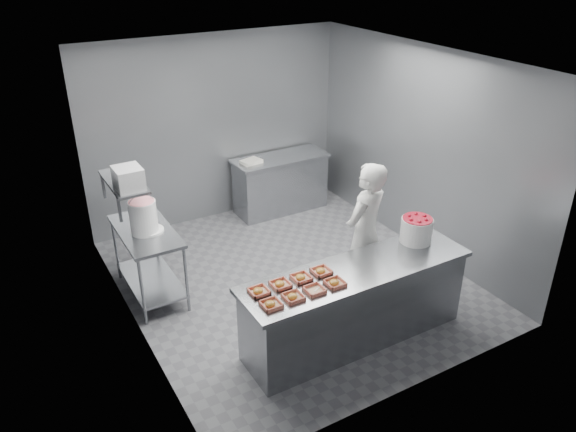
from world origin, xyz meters
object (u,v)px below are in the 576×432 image
(tray_2, at_px, (315,290))
(tray_6, at_px, (301,278))
(tray_5, at_px, (280,284))
(tray_1, at_px, (293,297))
(back_counter, at_px, (280,183))
(tray_0, at_px, (271,304))
(tray_3, at_px, (335,283))
(strawberry_tub, at_px, (416,229))
(service_counter, at_px, (355,304))
(glaze_bucket, at_px, (143,216))
(worker, at_px, (365,234))
(tray_4, at_px, (259,291))
(appliance, at_px, (128,178))
(prep_table, at_px, (148,252))
(tray_7, at_px, (321,271))

(tray_2, distance_m, tray_6, 0.25)
(tray_5, xyz_separation_m, tray_6, (0.24, 0.00, 0.00))
(tray_1, bearing_deg, back_counter, 62.56)
(tray_0, relative_size, tray_3, 1.00)
(strawberry_tub, bearing_deg, tray_1, -171.19)
(service_counter, xyz_separation_m, tray_1, (-0.85, -0.12, 0.47))
(service_counter, bearing_deg, glaze_bucket, 131.46)
(back_counter, relative_size, tray_1, 8.01)
(tray_2, xyz_separation_m, tray_5, (-0.24, 0.25, 0.00))
(tray_1, height_order, glaze_bucket, glaze_bucket)
(worker, distance_m, strawberry_tub, 0.61)
(tray_1, relative_size, tray_4, 1.00)
(appliance, bearing_deg, prep_table, 55.44)
(tray_0, bearing_deg, service_counter, 6.47)
(tray_5, relative_size, tray_7, 1.00)
(glaze_bucket, bearing_deg, tray_4, -71.90)
(worker, height_order, strawberry_tub, worker)
(tray_1, relative_size, tray_7, 1.00)
(tray_4, xyz_separation_m, glaze_bucket, (-0.58, 1.76, 0.19))
(appliance, bearing_deg, glaze_bucket, 51.05)
(tray_6, xyz_separation_m, strawberry_tub, (1.53, 0.03, 0.13))
(tray_7, distance_m, glaze_bucket, 2.20)
(service_counter, distance_m, strawberry_tub, 1.11)
(tray_1, relative_size, tray_5, 1.00)
(tray_0, height_order, strawberry_tub, strawberry_tub)
(back_counter, distance_m, tray_6, 3.50)
(service_counter, relative_size, back_counter, 1.73)
(tray_0, xyz_separation_m, tray_6, (0.48, 0.25, 0.00))
(tray_7, relative_size, appliance, 0.58)
(tray_2, distance_m, tray_7, 0.34)
(tray_3, bearing_deg, strawberry_tub, 12.01)
(service_counter, distance_m, back_counter, 3.37)
(prep_table, distance_m, tray_5, 2.02)
(tray_2, xyz_separation_m, tray_4, (-0.48, 0.25, 0.00))
(service_counter, xyz_separation_m, back_counter, (0.90, 3.25, -0.00))
(appliance, bearing_deg, tray_1, -62.71)
(service_counter, bearing_deg, tray_0, -173.53)
(tray_0, bearing_deg, tray_4, 90.00)
(service_counter, xyz_separation_m, prep_table, (-1.65, 1.95, 0.14))
(service_counter, relative_size, tray_3, 13.88)
(tray_1, height_order, tray_3, same)
(prep_table, xyz_separation_m, tray_5, (0.80, -1.83, 0.33))
(service_counter, distance_m, glaze_bucket, 2.60)
(tray_3, height_order, tray_4, same)
(worker, bearing_deg, tray_7, 6.49)
(tray_6, bearing_deg, strawberry_tub, 0.98)
(tray_4, bearing_deg, glaze_bucket, 108.10)
(service_counter, height_order, back_counter, same)
(tray_3, height_order, glaze_bucket, glaze_bucket)
(tray_5, xyz_separation_m, strawberry_tub, (1.77, 0.03, 0.13))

